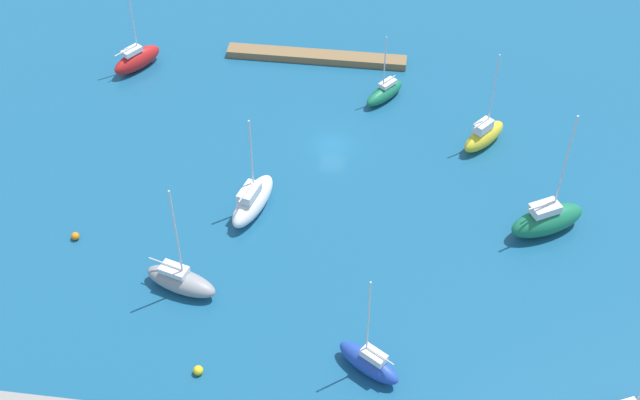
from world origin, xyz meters
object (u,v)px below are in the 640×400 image
at_px(sailboat_green_off_beacon, 385,92).
at_px(sailboat_gray_far_south, 181,280).
at_px(sailboat_green_far_north, 547,219).
at_px(sailboat_white_outer_mooring, 253,200).
at_px(mooring_buoy_yellow, 198,370).
at_px(pier_dock, 316,57).
at_px(sailboat_yellow_inner_mooring, 484,135).
at_px(mooring_buoy_orange, 75,236).
at_px(sailboat_blue_lone_north, 369,362).
at_px(sailboat_red_near_pier, 137,59).

bearing_deg(sailboat_green_off_beacon, sailboat_gray_far_south, 8.87).
height_order(sailboat_green_far_north, sailboat_gray_far_south, sailboat_green_far_north).
relative_size(sailboat_white_outer_mooring, mooring_buoy_yellow, 13.09).
relative_size(pier_dock, sailboat_yellow_inner_mooring, 1.90).
bearing_deg(sailboat_green_far_north, mooring_buoy_orange, 158.90).
relative_size(sailboat_green_far_north, sailboat_blue_lone_north, 1.27).
bearing_deg(mooring_buoy_orange, sailboat_green_far_north, -171.26).
distance_m(sailboat_green_far_north, sailboat_blue_lone_north, 22.79).
bearing_deg(sailboat_blue_lone_north, mooring_buoy_orange, 11.03).
bearing_deg(sailboat_red_near_pier, pier_dock, -42.96).
height_order(pier_dock, sailboat_gray_far_south, sailboat_gray_far_south).
xyz_separation_m(sailboat_blue_lone_north, sailboat_green_off_beacon, (1.39, -35.41, -0.19)).
height_order(sailboat_green_far_north, sailboat_yellow_inner_mooring, sailboat_green_far_north).
distance_m(sailboat_white_outer_mooring, sailboat_green_off_beacon, 21.77).
distance_m(sailboat_red_near_pier, mooring_buoy_orange, 26.82).
bearing_deg(pier_dock, sailboat_blue_lone_north, 103.03).
bearing_deg(sailboat_red_near_pier, mooring_buoy_orange, -141.30).
xyz_separation_m(sailboat_green_far_north, sailboat_green_off_beacon, (16.10, -18.01, -0.56)).
relative_size(sailboat_gray_far_south, mooring_buoy_yellow, 14.64).
bearing_deg(pier_dock, sailboat_red_near_pier, 12.32).
relative_size(sailboat_green_far_north, sailboat_gray_far_south, 1.13).
bearing_deg(mooring_buoy_yellow, sailboat_red_near_pier, -67.59).
bearing_deg(sailboat_red_near_pier, sailboat_white_outer_mooring, -105.90).
xyz_separation_m(sailboat_green_far_north, mooring_buoy_orange, (42.45, 6.52, -1.13)).
height_order(sailboat_blue_lone_north, sailboat_yellow_inner_mooring, sailboat_yellow_inner_mooring).
xyz_separation_m(sailboat_green_far_north, mooring_buoy_yellow, (27.98, 19.39, -1.10)).
distance_m(sailboat_gray_far_south, sailboat_green_off_beacon, 32.86).
bearing_deg(mooring_buoy_orange, pier_dock, -120.12).
xyz_separation_m(pier_dock, sailboat_yellow_inner_mooring, (-18.88, 12.92, 0.86)).
height_order(sailboat_blue_lone_north, mooring_buoy_yellow, sailboat_blue_lone_north).
distance_m(sailboat_green_far_north, sailboat_green_off_beacon, 24.17).
bearing_deg(sailboat_white_outer_mooring, mooring_buoy_orange, 125.87).
xyz_separation_m(pier_dock, sailboat_blue_lone_north, (-9.71, 41.95, 0.71)).
bearing_deg(mooring_buoy_orange, sailboat_white_outer_mooring, -159.54).
distance_m(mooring_buoy_orange, mooring_buoy_yellow, 19.36).
relative_size(sailboat_red_near_pier, mooring_buoy_yellow, 14.92).
relative_size(sailboat_blue_lone_north, sailboat_yellow_inner_mooring, 0.96).
bearing_deg(sailboat_green_far_north, sailboat_blue_lone_north, -160.06).
distance_m(sailboat_green_far_north, sailboat_yellow_inner_mooring, 12.89).
distance_m(sailboat_blue_lone_north, mooring_buoy_yellow, 13.44).
xyz_separation_m(pier_dock, mooring_buoy_orange, (18.04, 31.08, -0.05)).
bearing_deg(sailboat_red_near_pier, sailboat_green_far_north, -79.80).
bearing_deg(sailboat_blue_lone_north, sailboat_green_far_north, -97.79).
height_order(sailboat_gray_far_south, sailboat_white_outer_mooring, sailboat_gray_far_south).
xyz_separation_m(pier_dock, sailboat_gray_far_south, (6.99, 35.62, 0.68)).
bearing_deg(sailboat_green_off_beacon, sailboat_white_outer_mooring, 6.36).
relative_size(sailboat_white_outer_mooring, sailboat_red_near_pier, 0.88).
bearing_deg(pier_dock, sailboat_gray_far_south, 78.90).
distance_m(pier_dock, sailboat_green_off_beacon, 10.59).
relative_size(sailboat_green_far_north, mooring_buoy_yellow, 16.60).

